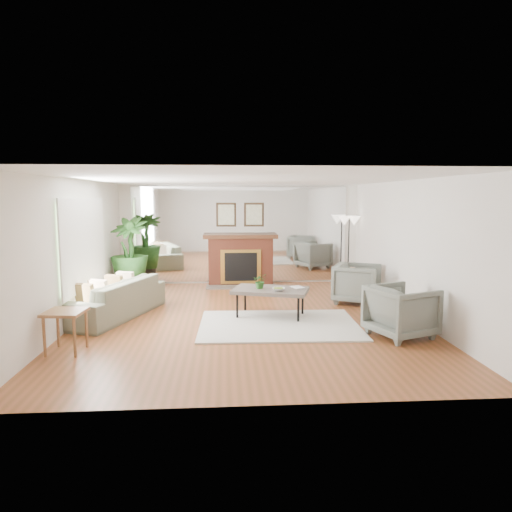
{
  "coord_description": "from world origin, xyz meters",
  "views": [
    {
      "loc": [
        -0.39,
        -8.06,
        2.19
      ],
      "look_at": [
        0.21,
        0.6,
        1.07
      ],
      "focal_mm": 32.0,
      "sensor_mm": 36.0,
      "label": 1
    }
  ],
  "objects": [
    {
      "name": "area_rug",
      "position": [
        0.52,
        -0.51,
        0.01
      ],
      "size": [
        2.75,
        2.01,
        0.03
      ],
      "primitive_type": "cube",
      "rotation": [
        0.0,
        0.0,
        -0.03
      ],
      "color": "beige",
      "rests_on": "ground"
    },
    {
      "name": "sofa",
      "position": [
        -2.45,
        0.31,
        0.34
      ],
      "size": [
        1.66,
        2.53,
        0.69
      ],
      "primitive_type": "imported",
      "rotation": [
        0.0,
        0.0,
        -1.91
      ],
      "color": "slate",
      "rests_on": "ground"
    },
    {
      "name": "armchair_front",
      "position": [
        2.37,
        -1.24,
        0.41
      ],
      "size": [
        1.15,
        1.14,
        0.82
      ],
      "primitive_type": "imported",
      "rotation": [
        0.0,
        0.0,
        1.94
      ],
      "color": "slate",
      "rests_on": "ground"
    },
    {
      "name": "armchair_back",
      "position": [
        2.35,
        1.08,
        0.41
      ],
      "size": [
        1.19,
        1.18,
        0.82
      ],
      "primitive_type": "imported",
      "rotation": [
        0.0,
        0.0,
        1.11
      ],
      "color": "slate",
      "rests_on": "ground"
    },
    {
      "name": "ground",
      "position": [
        0.0,
        0.0,
        0.0
      ],
      "size": [
        7.0,
        7.0,
        0.0
      ],
      "primitive_type": "plane",
      "color": "brown",
      "rests_on": "ground"
    },
    {
      "name": "window_panel",
      "position": [
        -2.96,
        0.4,
        1.35
      ],
      "size": [
        0.04,
        2.4,
        1.5
      ],
      "primitive_type": "cube",
      "color": "#B2E09E",
      "rests_on": "wall_left"
    },
    {
      "name": "wall_back",
      "position": [
        0.0,
        3.49,
        1.25
      ],
      "size": [
        6.0,
        0.02,
        2.5
      ],
      "primitive_type": "cube",
      "color": "silver",
      "rests_on": "ground"
    },
    {
      "name": "wall_left",
      "position": [
        -2.99,
        0.0,
        1.25
      ],
      "size": [
        0.02,
        7.0,
        2.5
      ],
      "primitive_type": "cube",
      "color": "silver",
      "rests_on": "ground"
    },
    {
      "name": "fruit_bowl",
      "position": [
        0.56,
        -0.14,
        0.56
      ],
      "size": [
        0.26,
        0.26,
        0.06
      ],
      "primitive_type": "imported",
      "rotation": [
        0.0,
        0.0,
        -0.12
      ],
      "color": "olive",
      "rests_on": "coffee_table"
    },
    {
      "name": "coffee_table",
      "position": [
        0.44,
        0.07,
        0.49
      ],
      "size": [
        1.5,
        1.14,
        0.53
      ],
      "rotation": [
        0.0,
        0.0,
        -0.31
      ],
      "color": "#63564E",
      "rests_on": "ground"
    },
    {
      "name": "side_table",
      "position": [
        -2.65,
        -1.62,
        0.5
      ],
      "size": [
        0.57,
        0.57,
        0.6
      ],
      "rotation": [
        0.0,
        0.0,
        -0.09
      ],
      "color": "olive",
      "rests_on": "ground"
    },
    {
      "name": "fireplace",
      "position": [
        0.0,
        3.26,
        0.66
      ],
      "size": [
        1.85,
        0.83,
        2.05
      ],
      "color": "brown",
      "rests_on": "ground"
    },
    {
      "name": "floor_lamp",
      "position": [
        2.7,
        3.09,
        1.47
      ],
      "size": [
        0.56,
        0.31,
        1.72
      ],
      "color": "black",
      "rests_on": "ground"
    },
    {
      "name": "book",
      "position": [
        0.85,
        0.07,
        0.54
      ],
      "size": [
        0.26,
        0.3,
        0.02
      ],
      "primitive_type": "imported",
      "rotation": [
        0.0,
        0.0,
        0.33
      ],
      "color": "olive",
      "rests_on": "coffee_table"
    },
    {
      "name": "tabletop_plant",
      "position": [
        0.25,
        0.09,
        0.67
      ],
      "size": [
        0.26,
        0.22,
        0.28
      ],
      "primitive_type": "imported",
      "rotation": [
        0.0,
        0.0,
        0.01
      ],
      "color": "#305F23",
      "rests_on": "coffee_table"
    },
    {
      "name": "wall_right",
      "position": [
        2.99,
        0.0,
        1.25
      ],
      "size": [
        0.02,
        7.0,
        2.5
      ],
      "primitive_type": "cube",
      "color": "silver",
      "rests_on": "ground"
    },
    {
      "name": "potted_ficus",
      "position": [
        -2.55,
        2.38,
        0.94
      ],
      "size": [
        1.05,
        1.05,
        1.75
      ],
      "color": "black",
      "rests_on": "ground"
    },
    {
      "name": "mirror_panel",
      "position": [
        0.0,
        3.47,
        1.25
      ],
      "size": [
        5.4,
        0.04,
        2.4
      ],
      "primitive_type": "cube",
      "color": "silver",
      "rests_on": "wall_back"
    }
  ]
}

